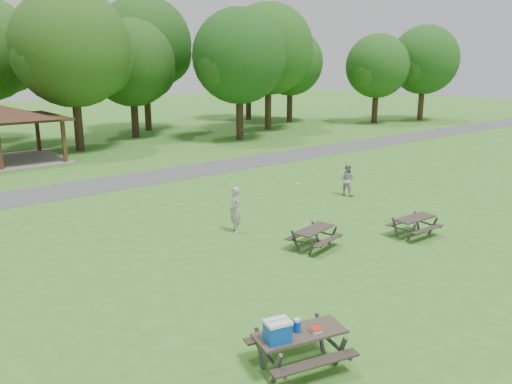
% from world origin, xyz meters
% --- Properties ---
extents(ground, '(160.00, 160.00, 0.00)m').
position_xyz_m(ground, '(0.00, 0.00, 0.00)').
color(ground, '#347220').
rests_on(ground, ground).
extents(asphalt_path, '(120.00, 3.20, 0.02)m').
position_xyz_m(asphalt_path, '(0.00, 14.00, 0.01)').
color(asphalt_path, '#464649').
rests_on(asphalt_path, ground).
extents(tree_row_e, '(8.40, 8.00, 11.02)m').
position_xyz_m(tree_row_e, '(2.10, 25.03, 6.78)').
color(tree_row_e, black).
rests_on(tree_row_e, ground).
extents(tree_row_f, '(7.35, 7.00, 9.55)m').
position_xyz_m(tree_row_f, '(8.09, 28.53, 5.84)').
color(tree_row_f, black).
rests_on(tree_row_f, ground).
extents(tree_row_g, '(7.77, 7.40, 10.25)m').
position_xyz_m(tree_row_g, '(14.09, 22.03, 6.33)').
color(tree_row_g, black).
rests_on(tree_row_g, ground).
extents(tree_row_h, '(8.61, 8.20, 11.37)m').
position_xyz_m(tree_row_h, '(20.10, 25.53, 7.03)').
color(tree_row_h, '#302215').
rests_on(tree_row_h, ground).
extents(tree_row_i, '(7.14, 6.80, 9.52)m').
position_xyz_m(tree_row_i, '(26.08, 29.03, 5.91)').
color(tree_row_i, black).
rests_on(tree_row_i, ground).
extents(tree_row_j, '(6.72, 6.40, 8.96)m').
position_xyz_m(tree_row_j, '(32.08, 22.53, 5.56)').
color(tree_row_j, black).
rests_on(tree_row_j, ground).
extents(tree_deep_c, '(8.82, 8.40, 11.90)m').
position_xyz_m(tree_deep_c, '(11.10, 32.03, 7.44)').
color(tree_deep_c, '#322216').
rests_on(tree_deep_c, ground).
extents(tree_deep_d, '(8.40, 8.00, 11.27)m').
position_xyz_m(tree_deep_d, '(24.10, 33.53, 7.03)').
color(tree_deep_d, black).
rests_on(tree_deep_d, ground).
extents(tree_flank_right, '(7.56, 7.20, 9.97)m').
position_xyz_m(tree_flank_right, '(38.09, 21.03, 6.15)').
color(tree_flank_right, '#322216').
rests_on(tree_flank_right, ground).
extents(picnic_table_near, '(2.18, 1.92, 1.30)m').
position_xyz_m(picnic_table_near, '(-4.34, -3.70, 0.74)').
color(picnic_table_near, '#332C25').
rests_on(picnic_table_near, ground).
extents(picnic_table_middle, '(1.86, 1.62, 0.70)m').
position_xyz_m(picnic_table_middle, '(0.94, 0.85, 0.52)').
color(picnic_table_middle, '#2E2621').
rests_on(picnic_table_middle, ground).
extents(picnic_table_far, '(1.70, 1.39, 0.71)m').
position_xyz_m(picnic_table_far, '(4.59, -0.56, 0.53)').
color(picnic_table_far, '#2E2521').
rests_on(picnic_table_far, ground).
extents(frisbee_in_flight, '(0.28, 0.28, 0.02)m').
position_xyz_m(frisbee_in_flight, '(3.50, 4.31, 1.18)').
color(frisbee_in_flight, yellow).
rests_on(frisbee_in_flight, ground).
extents(frisbee_thrower, '(0.52, 0.68, 1.69)m').
position_xyz_m(frisbee_thrower, '(-0.11, 3.86, 0.84)').
color(frisbee_thrower, '#A5A5A7').
rests_on(frisbee_thrower, ground).
extents(frisbee_catcher, '(0.78, 0.88, 1.51)m').
position_xyz_m(frisbee_catcher, '(7.09, 4.75, 0.75)').
color(frisbee_catcher, '#A8A8AB').
rests_on(frisbee_catcher, ground).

